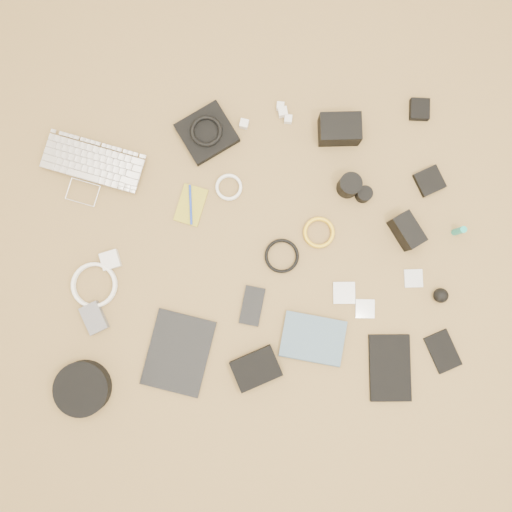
{
  "coord_description": "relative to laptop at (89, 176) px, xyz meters",
  "views": [
    {
      "loc": [
        -0.02,
        -0.13,
        1.71
      ],
      "look_at": [
        -0.01,
        -0.0,
        0.02
      ],
      "focal_mm": 35.0,
      "sensor_mm": 36.0,
      "label": 1
    }
  ],
  "objects": [
    {
      "name": "room_shell",
      "position": [
        0.54,
        -0.35,
        1.24
      ],
      "size": [
        4.04,
        4.04,
        2.58
      ],
      "color": "olive",
      "rests_on": "ground"
    },
    {
      "name": "laptop",
      "position": [
        0.0,
        0.0,
        0.0
      ],
      "size": [
        0.41,
        0.36,
        0.03
      ],
      "primitive_type": "imported",
      "rotation": [
        0.0,
        0.0,
        -0.41
      ],
      "color": "silver",
      "rests_on": "ground"
    },
    {
      "name": "headphone_pouch",
      "position": [
        0.42,
        0.1,
        0.0
      ],
      "size": [
        0.22,
        0.22,
        0.03
      ],
      "primitive_type": "cube",
      "rotation": [
        0.0,
        0.0,
        0.41
      ],
      "color": "black",
      "rests_on": "ground"
    },
    {
      "name": "headphones",
      "position": [
        0.42,
        0.1,
        0.02
      ],
      "size": [
        0.14,
        0.14,
        0.01
      ],
      "primitive_type": "torus",
      "rotation": [
        0.0,
        0.0,
        -0.31
      ],
      "color": "black",
      "rests_on": "headphone_pouch"
    },
    {
      "name": "charger_a",
      "position": [
        0.55,
        0.11,
        -0.0
      ],
      "size": [
        0.04,
        0.04,
        0.03
      ],
      "primitive_type": "cube",
      "rotation": [
        0.0,
        0.0,
        -0.38
      ],
      "color": "silver",
      "rests_on": "ground"
    },
    {
      "name": "charger_b",
      "position": [
        0.71,
        0.11,
        -0.0
      ],
      "size": [
        0.03,
        0.03,
        0.02
      ],
      "primitive_type": "cube",
      "rotation": [
        0.0,
        0.0,
        -0.23
      ],
      "color": "silver",
      "rests_on": "ground"
    },
    {
      "name": "charger_c",
      "position": [
        0.69,
        0.16,
        -0.0
      ],
      "size": [
        0.03,
        0.03,
        0.02
      ],
      "primitive_type": "cube",
      "rotation": [
        0.0,
        0.0,
        -0.22
      ],
      "color": "silver",
      "rests_on": "ground"
    },
    {
      "name": "charger_d",
      "position": [
        0.69,
        0.14,
        0.0
      ],
      "size": [
        0.03,
        0.03,
        0.03
      ],
      "primitive_type": "cube",
      "rotation": [
        0.0,
        0.0,
        0.05
      ],
      "color": "silver",
      "rests_on": "ground"
    },
    {
      "name": "dslr_camera",
      "position": [
        0.88,
        0.04,
        0.03
      ],
      "size": [
        0.15,
        0.11,
        0.08
      ],
      "primitive_type": "cube",
      "rotation": [
        0.0,
        0.0,
        -0.11
      ],
      "color": "black",
      "rests_on": "ground"
    },
    {
      "name": "lens_pouch",
      "position": [
        1.17,
        0.08,
        -0.0
      ],
      "size": [
        0.08,
        0.08,
        0.03
      ],
      "primitive_type": "cube",
      "rotation": [
        0.0,
        0.0,
        -0.17
      ],
      "color": "black",
      "rests_on": "ground"
    },
    {
      "name": "notebook_olive",
      "position": [
        0.34,
        -0.15,
        -0.01
      ],
      "size": [
        0.13,
        0.16,
        0.01
      ],
      "primitive_type": "cube",
      "rotation": [
        0.0,
        0.0,
        -0.42
      ],
      "color": "olive",
      "rests_on": "ground"
    },
    {
      "name": "pen_blue",
      "position": [
        0.34,
        -0.15,
        -0.0
      ],
      "size": [
        0.02,
        0.14,
        0.01
      ],
      "primitive_type": "cylinder",
      "rotation": [
        1.57,
        0.0,
        -0.08
      ],
      "color": "#1430A8",
      "rests_on": "notebook_olive"
    },
    {
      "name": "cable_white_a",
      "position": [
        0.47,
        -0.1,
        -0.01
      ],
      "size": [
        0.1,
        0.1,
        0.01
      ],
      "primitive_type": "torus",
      "rotation": [
        0.0,
        0.0,
        0.03
      ],
      "color": "white",
      "rests_on": "ground"
    },
    {
      "name": "lens_a",
      "position": [
        0.88,
        -0.16,
        0.03
      ],
      "size": [
        0.08,
        0.08,
        0.08
      ],
      "primitive_type": "cylinder",
      "rotation": [
        0.0,
        0.0,
        0.09
      ],
      "color": "black",
      "rests_on": "ground"
    },
    {
      "name": "lens_b",
      "position": [
        0.93,
        -0.19,
        0.01
      ],
      "size": [
        0.06,
        0.06,
        0.05
      ],
      "primitive_type": "cylinder",
      "rotation": [
        0.0,
        0.0,
        -0.19
      ],
      "color": "black",
      "rests_on": "ground"
    },
    {
      "name": "card_reader",
      "position": [
        1.17,
        -0.17,
        -0.0
      ],
      "size": [
        0.11,
        0.11,
        0.02
      ],
      "primitive_type": "cube",
      "rotation": [
        0.0,
        0.0,
        0.3
      ],
      "color": "black",
      "rests_on": "ground"
    },
    {
      "name": "power_brick",
      "position": [
        0.04,
        -0.3,
        -0.0
      ],
      "size": [
        0.07,
        0.07,
        0.03
      ],
      "primitive_type": "cube",
      "rotation": [
        0.0,
        0.0,
        0.17
      ],
      "color": "silver",
      "rests_on": "ground"
    },
    {
      "name": "cable_white_b",
      "position": [
        -0.02,
        -0.38,
        -0.01
      ],
      "size": [
        0.16,
        0.16,
        0.01
      ],
      "primitive_type": "torus",
      "rotation": [
        0.0,
        0.0,
        0.03
      ],
      "color": "white",
      "rests_on": "ground"
    },
    {
      "name": "cable_black",
      "position": [
        0.62,
        -0.36,
        -0.01
      ],
      "size": [
        0.13,
        0.13,
        0.01
      ],
      "primitive_type": "torus",
      "rotation": [
        0.0,
        0.0,
        0.08
      ],
      "color": "black",
      "rests_on": "ground"
    },
    {
      "name": "cable_yellow",
      "position": [
        0.76,
        -0.3,
        -0.01
      ],
      "size": [
        0.12,
        0.12,
        0.01
      ],
      "primitive_type": "torus",
      "rotation": [
        0.0,
        0.0,
        0.16
      ],
      "color": "gold",
      "rests_on": "ground"
    },
    {
      "name": "flash",
      "position": [
        1.05,
        -0.34,
        0.03
      ],
      "size": [
        0.11,
        0.13,
        0.09
      ],
      "primitive_type": "cube",
      "rotation": [
        0.0,
        0.0,
        0.41
      ],
      "color": "black",
      "rests_on": "ground"
    },
    {
      "name": "lens_cleaner",
      "position": [
        1.23,
        -0.36,
        0.03
      ],
      "size": [
        0.03,
        0.03,
        0.08
      ],
      "primitive_type": "cylinder",
      "rotation": [
        0.0,
        0.0,
        -0.25
      ],
      "color": "teal",
      "rests_on": "ground"
    },
    {
      "name": "battery_charger",
      "position": [
        -0.04,
        -0.49,
        0.0
      ],
      "size": [
        0.09,
        0.11,
        0.03
      ],
      "primitive_type": "cube",
      "rotation": [
        0.0,
        0.0,
        0.32
      ],
      "color": "#59595E",
      "rests_on": "ground"
    },
    {
      "name": "tablet",
      "position": [
        0.23,
        -0.64,
        -0.01
      ],
      "size": [
        0.28,
        0.32,
        0.01
      ],
      "primitive_type": "cube",
      "rotation": [
        0.0,
        0.0,
        -0.37
      ],
      "color": "black",
      "rests_on": "ground"
    },
    {
      "name": "phone",
      "position": [
        0.5,
        -0.52,
        -0.01
      ],
      "size": [
        0.11,
        0.15,
        0.01
      ],
      "primitive_type": "cube",
      "rotation": [
        0.0,
        0.0,
        -0.32
      ],
      "color": "black",
      "rests_on": "ground"
    },
    {
      "name": "filter_case_left",
      "position": [
        0.82,
        -0.51,
        -0.01
      ],
      "size": [
        0.08,
        0.08,
        0.01
      ],
      "primitive_type": "cube",
      "rotation": [
        0.0,
        0.0,
        -0.12
      ],
      "color": "silver",
      "rests_on": "ground"
    },
    {
      "name": "filter_case_mid",
      "position": [
        0.88,
        -0.58,
        -0.01
      ],
      "size": [
        0.07,
        0.07,
        0.01
      ],
      "primitive_type": "cube",
      "rotation": [
        0.0,
        0.0,
        -0.15
      ],
      "color": "silver",
      "rests_on": "ground"
    },
    {
      "name": "filter_case_right",
      "position": [
        1.06,
        -0.5,
        -0.01
      ],
      "size": [
        0.07,
        0.07,
        0.01
      ],
      "primitive_type": "cube",
      "rotation": [
        0.0,
        0.0,
        -0.1
      ],
      "color": "silver",
      "rests_on": "ground"
    },
    {
      "name": "air_blower",
      "position": [
        1.14,
        -0.57,
        0.01
      ],
      "size": [
        0.05,
        0.05,
        0.05
      ],
      "primitive_type": "sphere",
      "rotation": [
        0.0,
        0.0,
        -0.0
      ],
      "color": "black",
      "rests_on": "ground"
    },
    {
      "name": "headphone_case",
      "position": [
        -0.09,
        -0.72,
        0.01
      ],
      "size": [
        0.23,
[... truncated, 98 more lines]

